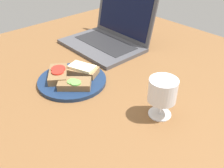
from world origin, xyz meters
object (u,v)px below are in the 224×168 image
object	(u,v)px
plate	(72,81)
wine_glass	(162,92)
sandwich_with_tomato	(58,74)
sandwich_with_cucumber	(75,84)
sandwich_with_cheese	(82,70)
laptop	(109,35)

from	to	relation	value
plate	wine_glass	xyz separation A→B (cm)	(31.75, 9.18, 7.37)
sandwich_with_tomato	sandwich_with_cucumber	world-z (taller)	sandwich_with_tomato
sandwich_with_tomato	sandwich_with_cheese	bearing A→B (deg)	65.91
sandwich_with_cheese	wine_glass	xyz separation A→B (cm)	(32.29, 4.18, 5.19)
sandwich_with_tomato	laptop	distance (cm)	35.90
plate	laptop	size ratio (longest dim) A/B	0.68
plate	sandwich_with_cucumber	xyz separation A→B (cm)	(4.66, -2.07, 1.87)
sandwich_with_cheese	laptop	xyz separation A→B (cm)	(-14.84, 26.09, 1.83)
sandwich_with_tomato	sandwich_with_cheese	xyz separation A→B (cm)	(3.55, 7.94, 0.05)
sandwich_with_cucumber	laptop	xyz separation A→B (cm)	(-20.03, 33.17, 2.14)
sandwich_with_tomato	wine_glass	size ratio (longest dim) A/B	1.07
plate	sandwich_with_cheese	world-z (taller)	sandwich_with_cheese
sandwich_with_tomato	sandwich_with_cucumber	size ratio (longest dim) A/B	1.07
wine_glass	laptop	xyz separation A→B (cm)	(-47.13, 21.92, -3.36)
laptop	plate	bearing A→B (deg)	-63.69
plate	sandwich_with_tomato	world-z (taller)	sandwich_with_tomato
plate	sandwich_with_tomato	size ratio (longest dim) A/B	1.86
plate	sandwich_with_cucumber	bearing A→B (deg)	-23.93
sandwich_with_cucumber	wine_glass	world-z (taller)	wine_glass
wine_glass	sandwich_with_cucumber	bearing A→B (deg)	-157.45
sandwich_with_tomato	sandwich_with_cheese	distance (cm)	8.69
sandwich_with_cheese	sandwich_with_cucumber	bearing A→B (deg)	-53.68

